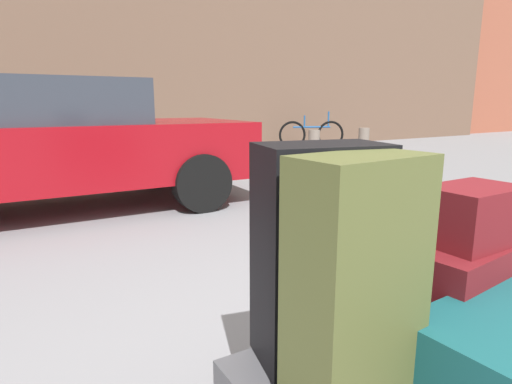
# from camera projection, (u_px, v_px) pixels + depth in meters

# --- Properties ---
(building_facade_side) EXTENTS (12.00, 1.00, 7.79)m
(building_facade_side) POSITION_uv_depth(u_px,v_px,m) (459.00, 30.00, 15.86)
(building_facade_side) COLOR brown
(building_facade_side) RESTS_ON ground_plane
(luggage_cart) EXTENTS (1.29, 0.78, 0.34)m
(luggage_cart) POSITION_uv_depth(u_px,v_px,m) (441.00, 380.00, 1.39)
(luggage_cart) COLOR #4C4C51
(luggage_cart) RESTS_ON ground_plane
(duffel_bag_maroon_center) EXTENTS (0.60, 0.34, 0.31)m
(duffel_bag_maroon_center) POSITION_uv_depth(u_px,v_px,m) (465.00, 281.00, 1.62)
(duffel_bag_maroon_center) COLOR maroon
(duffel_bag_maroon_center) RESTS_ON luggage_cart
(suitcase_black_rear_right) EXTENTS (0.44, 0.32, 0.71)m
(suitcase_black_rear_right) POSITION_uv_depth(u_px,v_px,m) (319.00, 254.00, 1.34)
(suitcase_black_rear_right) COLOR black
(suitcase_black_rear_right) RESTS_ON luggage_cart
(suitcase_olive_front_left) EXTENTS (0.39, 0.23, 0.70)m
(suitcase_olive_front_left) POSITION_uv_depth(u_px,v_px,m) (357.00, 283.00, 1.14)
(suitcase_olive_front_left) COLOR #4C5128
(suitcase_olive_front_left) RESTS_ON luggage_cart
(duffel_bag_maroon_topmost_pile) EXTENTS (0.37, 0.25, 0.22)m
(duffel_bag_maroon_topmost_pile) POSITION_uv_depth(u_px,v_px,m) (472.00, 215.00, 1.56)
(duffel_bag_maroon_topmost_pile) COLOR maroon
(duffel_bag_maroon_topmost_pile) RESTS_ON duffel_bag_maroon_center
(parked_car) EXTENTS (4.34, 2.00, 1.42)m
(parked_car) POSITION_uv_depth(u_px,v_px,m) (42.00, 142.00, 4.51)
(parked_car) COLOR maroon
(parked_car) RESTS_ON ground_plane
(bicycle_leaning) EXTENTS (1.65, 0.72, 0.96)m
(bicycle_leaning) POSITION_uv_depth(u_px,v_px,m) (312.00, 134.00, 11.07)
(bicycle_leaning) COLOR black
(bicycle_leaning) RESTS_ON ground_plane
(bollard_kerb_near) EXTENTS (0.24, 0.24, 0.63)m
(bollard_kerb_near) POSITION_uv_depth(u_px,v_px,m) (256.00, 148.00, 8.15)
(bollard_kerb_near) COLOR #72665B
(bollard_kerb_near) RESTS_ON ground_plane
(bollard_kerb_mid) EXTENTS (0.24, 0.24, 0.63)m
(bollard_kerb_mid) POSITION_uv_depth(u_px,v_px,m) (314.00, 145.00, 8.86)
(bollard_kerb_mid) COLOR #72665B
(bollard_kerb_mid) RESTS_ON ground_plane
(bollard_kerb_far) EXTENTS (0.24, 0.24, 0.63)m
(bollard_kerb_far) POSITION_uv_depth(u_px,v_px,m) (364.00, 142.00, 9.58)
(bollard_kerb_far) COLOR #72665B
(bollard_kerb_far) RESTS_ON ground_plane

